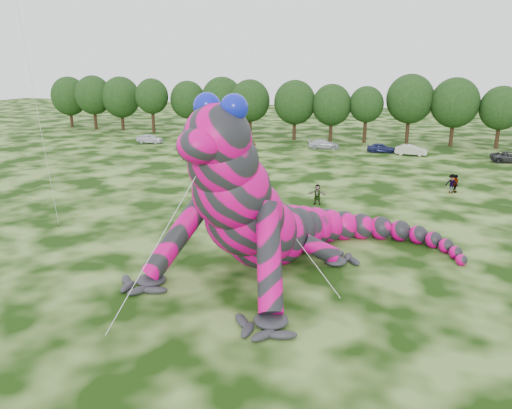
{
  "coord_description": "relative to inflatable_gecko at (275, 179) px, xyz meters",
  "views": [
    {
      "loc": [
        8.57,
        -21.86,
        12.42
      ],
      "look_at": [
        -0.27,
        5.8,
        4.0
      ],
      "focal_mm": 35.0,
      "sensor_mm": 36.0,
      "label": 1
    }
  ],
  "objects": [
    {
      "name": "tree_11",
      "position": [
        13.16,
        51.39,
        -0.42
      ],
      "size": [
        7.01,
        6.31,
        10.07
      ],
      "primitive_type": null,
      "color": "black",
      "rests_on": "ground"
    },
    {
      "name": "tree_9",
      "position": [
        0.44,
        50.54,
        -1.11
      ],
      "size": [
        5.27,
        4.74,
        8.68
      ],
      "primitive_type": null,
      "color": "black",
      "rests_on": "ground"
    },
    {
      "name": "spectator_1",
      "position": [
        -8.61,
        16.28,
        -4.65
      ],
      "size": [
        0.96,
        0.88,
        1.6
      ],
      "primitive_type": "imported",
      "rotation": [
        0.0,
        0.0,
        0.44
      ],
      "color": "gray",
      "rests_on": "ground"
    },
    {
      "name": "tree_8",
      "position": [
        -4.84,
        50.18,
        -0.98
      ],
      "size": [
        6.14,
        5.53,
        8.94
      ],
      "primitive_type": null,
      "color": "black",
      "rests_on": "ground"
    },
    {
      "name": "car_0",
      "position": [
        -31.27,
        39.91,
        -4.74
      ],
      "size": [
        4.2,
        1.75,
        1.42
      ],
      "primitive_type": "imported",
      "rotation": [
        0.0,
        0.0,
        1.59
      ],
      "color": "white",
      "rests_on": "ground"
    },
    {
      "name": "car_1",
      "position": [
        -25.07,
        41.75,
        -4.79
      ],
      "size": [
        4.11,
        1.79,
        1.32
      ],
      "primitive_type": "imported",
      "rotation": [
        0.0,
        0.0,
        1.47
      ],
      "color": "black",
      "rests_on": "ground"
    },
    {
      "name": "tree_10",
      "position": [
        6.77,
        51.78,
        -0.2
      ],
      "size": [
        7.09,
        6.38,
        10.5
      ],
      "primitive_type": null,
      "color": "black",
      "rests_on": "ground"
    },
    {
      "name": "tree_2",
      "position": [
        -43.64,
        51.96,
        -0.63
      ],
      "size": [
        7.04,
        6.34,
        9.64
      ],
      "primitive_type": null,
      "color": "black",
      "rests_on": "ground"
    },
    {
      "name": "spectator_3",
      "position": [
        12.11,
        22.11,
        -4.58
      ],
      "size": [
        0.91,
        1.09,
        1.74
      ],
      "primitive_type": "imported",
      "rotation": [
        0.0,
        0.0,
        1.0
      ],
      "color": "gray",
      "rests_on": "ground"
    },
    {
      "name": "spectator_0",
      "position": [
        -9.47,
        13.29,
        -4.59
      ],
      "size": [
        0.75,
        0.71,
        1.72
      ],
      "primitive_type": "imported",
      "rotation": [
        0.0,
        0.0,
        3.8
      ],
      "color": "gray",
      "rests_on": "ground"
    },
    {
      "name": "car_2",
      "position": [
        -16.69,
        39.91,
        -4.72
      ],
      "size": [
        5.26,
        2.45,
        1.46
      ],
      "primitive_type": "imported",
      "rotation": [
        0.0,
        0.0,
        1.58
      ],
      "color": "maroon",
      "rests_on": "ground"
    },
    {
      "name": "tree_4",
      "position": [
        -30.26,
        51.91,
        -0.92
      ],
      "size": [
        6.22,
        5.6,
        9.06
      ],
      "primitive_type": null,
      "color": "black",
      "rests_on": "ground"
    },
    {
      "name": "tree_3",
      "position": [
        -36.34,
        50.27,
        -0.73
      ],
      "size": [
        5.81,
        5.23,
        9.44
      ],
      "primitive_type": null,
      "color": "black",
      "rests_on": "ground"
    },
    {
      "name": "ground",
      "position": [
        -0.62,
        -6.8,
        -5.45
      ],
      "size": [
        240.0,
        240.0,
        0.0
      ],
      "primitive_type": "plane",
      "color": "#16330A",
      "rests_on": "ground"
    },
    {
      "name": "tree_5",
      "position": [
        -23.75,
        51.63,
        -0.55
      ],
      "size": [
        7.16,
        6.44,
        9.8
      ],
      "primitive_type": null,
      "color": "black",
      "rests_on": "ground"
    },
    {
      "name": "tree_6",
      "position": [
        -18.18,
        49.88,
        -0.7
      ],
      "size": [
        6.52,
        5.86,
        9.49
      ],
      "primitive_type": null,
      "color": "black",
      "rests_on": "ground"
    },
    {
      "name": "car_4",
      "position": [
        3.57,
        42.45,
        -4.79
      ],
      "size": [
        4.01,
        1.97,
        1.32
      ],
      "primitive_type": "imported",
      "rotation": [
        0.0,
        0.0,
        1.68
      ],
      "color": "#1A1F4D",
      "rests_on": "ground"
    },
    {
      "name": "tree_12",
      "position": [
        19.39,
        50.94,
        -0.96
      ],
      "size": [
        5.99,
        5.39,
        8.97
      ],
      "primitive_type": null,
      "color": "black",
      "rests_on": "ground"
    },
    {
      "name": "inflatable_gecko",
      "position": [
        0.0,
        0.0,
        0.0
      ],
      "size": [
        23.86,
        26.16,
        10.9
      ],
      "primitive_type": null,
      "rotation": [
        0.0,
        0.0,
        -0.29
      ],
      "color": "#CD016F",
      "rests_on": "ground"
    },
    {
      "name": "car_5",
      "position": [
        7.61,
        41.58,
        -4.76
      ],
      "size": [
        4.24,
        1.6,
        1.38
      ],
      "primitive_type": "imported",
      "rotation": [
        0.0,
        0.0,
        1.54
      ],
      "color": "beige",
      "rests_on": "ground"
    },
    {
      "name": "tree_1",
      "position": [
        -48.98,
        51.25,
        -0.55
      ],
      "size": [
        6.74,
        6.07,
        9.81
      ],
      "primitive_type": null,
      "color": "black",
      "rests_on": "ground"
    },
    {
      "name": "tree_0",
      "position": [
        -55.18,
        52.43,
        -0.7
      ],
      "size": [
        6.91,
        6.22,
        9.51
      ],
      "primitive_type": null,
      "color": "black",
      "rests_on": "ground"
    },
    {
      "name": "car_3",
      "position": [
        -4.64,
        43.16,
        -4.79
      ],
      "size": [
        4.81,
        2.65,
        1.32
      ],
      "primitive_type": "imported",
      "rotation": [
        0.0,
        0.0,
        1.75
      ],
      "color": "silver",
      "rests_on": "ground"
    },
    {
      "name": "tree_7",
      "position": [
        -10.7,
        50.0,
        -0.71
      ],
      "size": [
        6.68,
        6.01,
        9.48
      ],
      "primitive_type": null,
      "color": "black",
      "rests_on": "ground"
    },
    {
      "name": "spectator_5",
      "position": [
        0.1,
        13.88,
        -4.54
      ],
      "size": [
        1.7,
        0.57,
        1.82
      ],
      "primitive_type": "imported",
      "rotation": [
        0.0,
        0.0,
        6.27
      ],
      "color": "gray",
      "rests_on": "ground"
    },
    {
      "name": "spectator_4",
      "position": [
        -20.38,
        28.96,
        -4.61
      ],
      "size": [
        0.95,
        0.79,
        1.68
      ],
      "primitive_type": "imported",
      "rotation": [
        0.0,
        0.0,
        0.36
      ],
      "color": "gray",
      "rests_on": "ground"
    },
    {
      "name": "spectator_2",
      "position": [
        11.74,
        21.66,
        -4.5
      ],
      "size": [
        1.26,
        0.77,
        1.9
      ],
      "primitive_type": "imported",
      "rotation": [
        0.0,
        0.0,
        6.23
      ],
      "color": "gray",
      "rests_on": "ground"
    },
    {
      "name": "car_6",
      "position": [
        19.74,
        40.1,
        -4.78
      ],
      "size": [
        5.03,
        2.7,
        1.34
      ],
      "primitive_type": "imported",
      "rotation": [
        0.0,
        0.0,
        1.67
      ],
      "color": "#29292C",
      "rests_on": "ground"
    }
  ]
}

